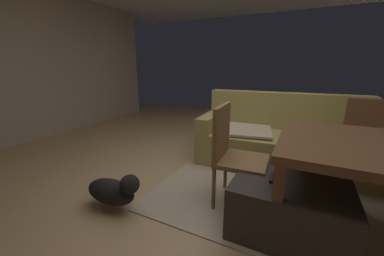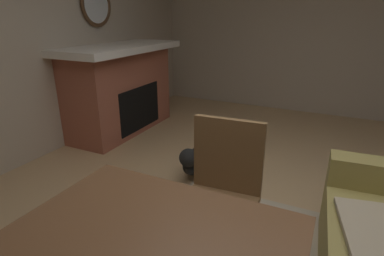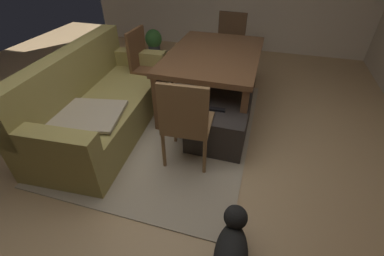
# 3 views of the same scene
# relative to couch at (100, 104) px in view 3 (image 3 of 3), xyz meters

# --- Properties ---
(floor) EXTENTS (8.70, 8.70, 0.00)m
(floor) POSITION_rel_couch_xyz_m (-0.38, -0.93, -0.32)
(floor) COLOR tan
(area_rug) EXTENTS (2.60, 2.00, 0.01)m
(area_rug) POSITION_rel_couch_xyz_m (0.21, -0.72, -0.32)
(area_rug) COLOR tan
(area_rug) RESTS_ON ground
(couch) EXTENTS (2.10, 1.02, 0.91)m
(couch) POSITION_rel_couch_xyz_m (0.00, 0.00, 0.00)
(couch) COLOR #9E8E4C
(couch) RESTS_ON ground
(ottoman_coffee_table) EXTENTS (0.82, 0.61, 0.43)m
(ottoman_coffee_table) POSITION_rel_couch_xyz_m (0.21, -1.37, -0.11)
(ottoman_coffee_table) COLOR #2D2826
(ottoman_coffee_table) RESTS_ON ground
(tv_remote) EXTENTS (0.06, 0.16, 0.02)m
(tv_remote) POSITION_rel_couch_xyz_m (0.08, -1.35, 0.12)
(tv_remote) COLOR black
(tv_remote) RESTS_ON ottoman_coffee_table
(dining_table) EXTENTS (1.55, 1.09, 0.74)m
(dining_table) POSITION_rel_couch_xyz_m (0.86, -1.14, 0.35)
(dining_table) COLOR brown
(dining_table) RESTS_ON ground
(dining_chair_north) EXTENTS (0.45, 0.45, 0.93)m
(dining_chair_north) POSITION_rel_couch_xyz_m (0.86, -0.20, 0.20)
(dining_chair_north) COLOR brown
(dining_chair_north) RESTS_ON ground
(dining_chair_west) EXTENTS (0.47, 0.47, 0.93)m
(dining_chair_west) POSITION_rel_couch_xyz_m (-0.31, -1.14, 0.20)
(dining_chair_west) COLOR brown
(dining_chair_west) RESTS_ON ground
(dining_chair_east) EXTENTS (0.46, 0.46, 0.93)m
(dining_chair_east) POSITION_rel_couch_xyz_m (2.02, -1.14, 0.20)
(dining_chair_east) COLOR #513823
(dining_chair_east) RESTS_ON ground
(potted_plant) EXTENTS (0.31, 0.31, 0.49)m
(potted_plant) POSITION_rel_couch_xyz_m (2.36, 0.34, -0.06)
(potted_plant) COLOR #474C51
(potted_plant) RESTS_ON ground
(small_dog) EXTENTS (0.56, 0.26, 0.32)m
(small_dog) POSITION_rel_couch_xyz_m (-1.21, -1.74, -0.14)
(small_dog) COLOR black
(small_dog) RESTS_ON ground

